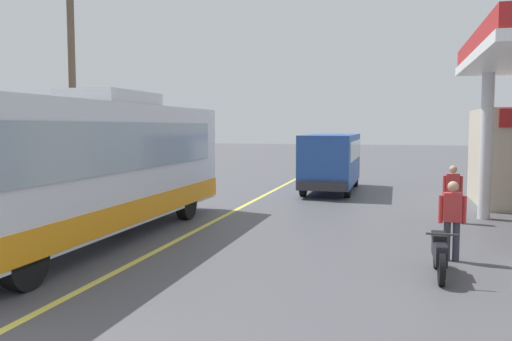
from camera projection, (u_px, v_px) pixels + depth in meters
ground at (280, 187)px, 24.45m from camera, size 120.00×120.00×0.00m
lane_divider_stripe at (251, 202)px, 19.63m from camera, size 0.16×50.00×0.01m
coach_bus_main at (92, 170)px, 12.94m from camera, size 2.60×11.04×3.69m
minibus_opposing_lane at (332, 157)px, 22.87m from camera, size 2.04×6.13×2.44m
motorcycle_parked_forecourt at (439, 253)px, 9.87m from camera, size 0.55×1.80×0.92m
pedestrian_near_pump at (453, 191)px, 15.39m from camera, size 0.55×0.22×1.66m
pedestrian_by_shop at (452, 216)px, 10.97m from camera, size 0.55×0.22×1.66m
utility_pole_roadside at (72, 83)px, 17.99m from camera, size 1.80×0.24×8.11m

